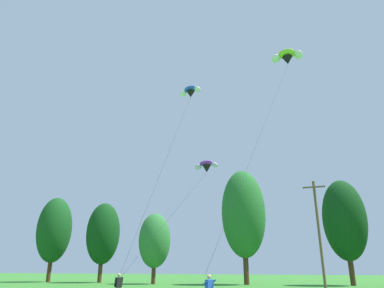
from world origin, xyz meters
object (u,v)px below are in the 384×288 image
(parafoil_kite_mid_lime_white, at_px, (287,57))
(parafoil_kite_far_purple, at_px, (206,166))
(parafoil_kite_high_blue_white, at_px, (190,92))
(utility_pole, at_px, (319,230))
(kite_flyer_near, at_px, (118,285))

(parafoil_kite_mid_lime_white, relative_size, parafoil_kite_far_purple, 2.01)
(parafoil_kite_high_blue_white, distance_m, parafoil_kite_mid_lime_white, 12.31)
(utility_pole, bearing_deg, parafoil_kite_mid_lime_white, -134.02)
(kite_flyer_near, bearing_deg, parafoil_kite_mid_lime_white, 52.83)
(kite_flyer_near, height_order, parafoil_kite_far_purple, parafoil_kite_far_purple)
(utility_pole, distance_m, parafoil_kite_far_purple, 12.77)
(kite_flyer_near, relative_size, parafoil_kite_high_blue_white, 0.09)
(kite_flyer_near, distance_m, parafoil_kite_far_purple, 15.96)
(utility_pole, bearing_deg, parafoil_kite_far_purple, -154.27)
(utility_pole, height_order, parafoil_kite_far_purple, parafoil_kite_far_purple)
(parafoil_kite_far_purple, bearing_deg, kite_flyer_near, -102.92)
(utility_pole, relative_size, parafoil_kite_mid_lime_white, 0.43)
(parafoil_kite_high_blue_white, xyz_separation_m, parafoil_kite_mid_lime_white, (10.11, 4.73, 5.19))
(utility_pole, height_order, parafoil_kite_mid_lime_white, parafoil_kite_mid_lime_white)
(parafoil_kite_high_blue_white, relative_size, parafoil_kite_mid_lime_white, 0.80)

